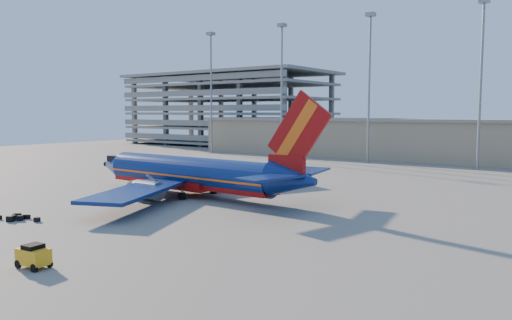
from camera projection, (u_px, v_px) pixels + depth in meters
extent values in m
plane|color=slate|center=(247.00, 198.00, 57.13)|extent=(220.00, 220.00, 0.00)
cube|color=gray|center=(464.00, 142.00, 97.82)|extent=(120.00, 15.00, 8.00)
cube|color=slate|center=(465.00, 121.00, 97.42)|extent=(122.00, 16.00, 0.60)
cube|color=slate|center=(229.00, 141.00, 152.86)|extent=(60.00, 30.00, 0.70)
cube|color=slate|center=(229.00, 127.00, 152.46)|extent=(60.00, 30.00, 0.70)
cube|color=slate|center=(229.00, 114.00, 152.06)|extent=(60.00, 30.00, 0.70)
cube|color=slate|center=(229.00, 100.00, 151.66)|extent=(60.00, 30.00, 0.70)
cube|color=slate|center=(229.00, 86.00, 151.26)|extent=(60.00, 30.00, 0.70)
cube|color=slate|center=(229.00, 75.00, 150.95)|extent=(62.00, 32.00, 0.80)
cube|color=slate|center=(254.00, 110.00, 162.46)|extent=(1.20, 1.20, 21.00)
cylinder|color=gray|center=(211.00, 95.00, 119.11)|extent=(0.44, 0.44, 28.00)
cube|color=gray|center=(211.00, 34.00, 117.74)|extent=(1.60, 1.60, 0.70)
cylinder|color=gray|center=(282.00, 93.00, 107.49)|extent=(0.44, 0.44, 28.00)
cube|color=gray|center=(282.00, 25.00, 106.13)|extent=(1.60, 1.60, 0.70)
cylinder|color=gray|center=(369.00, 90.00, 95.88)|extent=(0.44, 0.44, 28.00)
cube|color=gray|center=(371.00, 14.00, 94.51)|extent=(1.60, 1.60, 0.70)
cylinder|color=gray|center=(481.00, 87.00, 84.26)|extent=(0.44, 0.44, 28.00)
cube|color=gray|center=(484.00, 1.00, 82.89)|extent=(1.60, 1.60, 0.70)
cylinder|color=navy|center=(189.00, 173.00, 58.95)|extent=(24.32, 4.54, 3.73)
cube|color=#9E0D0C|center=(189.00, 181.00, 59.04)|extent=(24.30, 3.83, 1.31)
cube|color=#FF6215|center=(189.00, 175.00, 58.98)|extent=(24.32, 4.58, 0.22)
cone|color=navy|center=(115.00, 165.00, 67.59)|extent=(4.36, 3.87, 3.73)
cube|color=black|center=(120.00, 158.00, 66.70)|extent=(2.51, 2.70, 0.81)
cone|color=navy|center=(293.00, 180.00, 49.97)|extent=(5.37, 3.91, 3.73)
cube|color=#9E0D0C|center=(287.00, 166.00, 50.33)|extent=(4.25, 0.70, 2.22)
cube|color=#9E0D0C|center=(299.00, 131.00, 49.14)|extent=(7.41, 0.57, 8.05)
cube|color=#FF6215|center=(297.00, 131.00, 49.26)|extent=(4.94, 0.59, 6.31)
cube|color=navy|center=(308.00, 171.00, 52.87)|extent=(4.11, 6.89, 0.22)
cube|color=navy|center=(270.00, 178.00, 47.46)|extent=(4.49, 6.99, 0.22)
cube|color=navy|center=(246.00, 174.00, 65.12)|extent=(11.37, 16.27, 0.35)
cube|color=navy|center=(138.00, 191.00, 51.12)|extent=(10.55, 16.38, 0.35)
cube|color=#9E0D0C|center=(192.00, 184.00, 58.78)|extent=(6.18, 4.13, 1.01)
cylinder|color=gray|center=(212.00, 180.00, 63.97)|extent=(3.70, 2.24, 2.12)
cylinder|color=gray|center=(148.00, 190.00, 55.70)|extent=(3.70, 2.24, 2.12)
cylinder|color=gray|center=(130.00, 183.00, 65.90)|extent=(0.25, 0.25, 1.11)
cylinder|color=black|center=(130.00, 184.00, 65.92)|extent=(0.65, 0.27, 0.65)
cylinder|color=black|center=(214.00, 190.00, 60.32)|extent=(0.87, 0.58, 0.85)
cylinder|color=black|center=(182.00, 196.00, 56.18)|extent=(0.87, 0.58, 0.85)
cube|color=#F8AA16|center=(33.00, 256.00, 31.55)|extent=(2.20, 1.38, 1.00)
cube|color=black|center=(33.00, 247.00, 31.50)|extent=(1.09, 1.18, 0.35)
cylinder|color=black|center=(34.00, 260.00, 32.48)|extent=(0.53, 0.22, 0.52)
cylinder|color=black|center=(18.00, 264.00, 31.54)|extent=(0.53, 0.22, 0.52)
cylinder|color=black|center=(49.00, 263.00, 31.67)|extent=(0.53, 0.22, 0.52)
cylinder|color=black|center=(34.00, 268.00, 30.72)|extent=(0.53, 0.22, 0.52)
cube|color=black|center=(20.00, 218.00, 45.29)|extent=(0.61, 0.58, 0.47)
cube|color=black|center=(10.00, 219.00, 44.81)|extent=(0.65, 0.52, 0.51)
cube|color=black|center=(13.00, 218.00, 45.35)|extent=(0.70, 0.54, 0.51)
cube|color=black|center=(17.00, 216.00, 46.16)|extent=(0.73, 0.66, 0.50)
cube|color=black|center=(37.00, 220.00, 44.88)|extent=(0.59, 0.57, 0.40)
cube|color=black|center=(27.00, 217.00, 46.12)|extent=(0.63, 0.48, 0.39)
cube|color=black|center=(22.00, 217.00, 46.11)|extent=(0.66, 0.53, 0.38)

